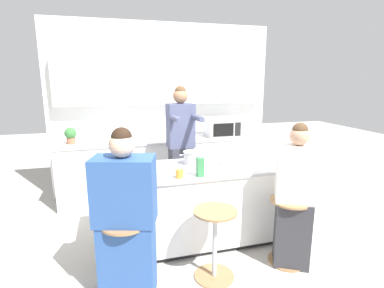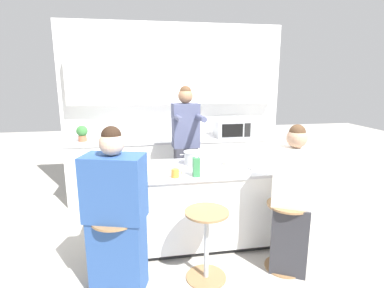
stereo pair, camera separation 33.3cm
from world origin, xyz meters
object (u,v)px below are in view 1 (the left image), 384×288
Objects in this scene: person_cooking at (181,152)px; potted_plant at (71,135)px; bar_stool_rightmost at (289,226)px; person_wrapped_blanket at (126,220)px; coffee_cup_near at (131,168)px; bar_stool_center at (215,239)px; juice_carton at (200,167)px; person_seated_near at (294,202)px; coffee_cup_far at (179,174)px; microwave at (222,128)px; kitchen_island at (194,204)px; banana_bunch at (145,177)px; bar_stool_leftmost at (126,253)px; fruit_bowl at (229,161)px; cooking_pot at (193,158)px.

person_cooking reaches higher than potted_plant.
person_wrapped_blanket reaches higher than bar_stool_rightmost.
bar_stool_center is at bearing -45.32° from coffee_cup_near.
juice_carton reaches higher than bar_stool_center.
person_seated_near reaches higher than potted_plant.
microwave is at bearing 56.71° from coffee_cup_far.
person_seated_near is 2.14m from microwave.
potted_plant is (-2.23, 2.14, 0.40)m from person_seated_near.
bar_stool_center is 0.46× the size of person_wrapped_blanket.
person_wrapped_blanket is at bearing -178.80° from bar_stool_rightmost.
kitchen_island is at bearing 140.15° from bar_stool_rightmost.
banana_bunch is at bearing 80.46° from person_wrapped_blanket.
coffee_cup_near reaches higher than coffee_cup_far.
microwave reaches higher than kitchen_island.
coffee_cup_near is 0.52× the size of juice_carton.
bar_stool_leftmost is at bearing -128.67° from microwave.
bar_stool_leftmost is at bearing -153.03° from juice_carton.
potted_plant is at bearing 136.50° from bar_stool_rightmost.
coffee_cup_near is at bearing -178.82° from fruit_bowl.
fruit_bowl is at bearing 145.96° from person_seated_near.
juice_carton is (-0.02, 0.39, 0.59)m from bar_stool_center.
kitchen_island is at bearing 51.56° from coffee_cup_far.
kitchen_island is at bearing 58.18° from person_wrapped_blanket.
coffee_cup_near is (0.12, 0.70, 0.54)m from bar_stool_leftmost.
kitchen_island is at bearing 41.14° from bar_stool_leftmost.
bar_stool_leftmost is 1.52m from fruit_bowl.
coffee_cup_near is 1.01× the size of coffee_cup_far.
juice_carton is 2.23m from potted_plant.
potted_plant reaches higher than bar_stool_center.
person_cooking is 1.04m from juice_carton.
microwave reaches higher than bar_stool_rightmost.
banana_bunch is at bearing 141.67° from bar_stool_center.
microwave is (0.88, 1.40, 0.62)m from kitchen_island.
fruit_bowl is (-0.37, 0.69, 0.52)m from bar_stool_rightmost.
potted_plant is at bearing 116.89° from coffee_cup_near.
juice_carton reaches higher than coffee_cup_far.
banana_bunch is (-1.00, -0.27, -0.01)m from fruit_bowl.
person_wrapped_blanket reaches higher than coffee_cup_far.
person_seated_near is 1.48m from banana_bunch.
person_cooking is (0.03, 0.73, 0.44)m from kitchen_island.
microwave is (1.45, 1.64, 0.16)m from banana_bunch.
fruit_bowl is at bearing 30.38° from bar_stool_leftmost.
fruit_bowl is at bearing 118.35° from bar_stool_rightmost.
coffee_cup_far is (0.57, 0.41, 0.53)m from bar_stool_leftmost.
bar_stool_rightmost is at bearing -45.80° from cooking_pot.
bar_stool_center is 0.85m from person_wrapped_blanket.
kitchen_island is 0.84m from coffee_cup_near.
potted_plant is at bearing 137.83° from cooking_pot.
kitchen_island is 1.39× the size of person_seated_near.
potted_plant is at bearing 123.59° from bar_stool_center.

